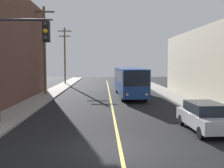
% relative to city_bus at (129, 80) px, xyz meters
% --- Properties ---
extents(ground_plane, '(120.00, 120.00, 0.00)m').
position_rel_city_bus_xyz_m(ground_plane, '(-2.20, -18.45, -1.82)').
color(ground_plane, black).
extents(sidewalk_left, '(2.50, 90.00, 0.15)m').
position_rel_city_bus_xyz_m(sidewalk_left, '(-9.45, -8.45, -1.74)').
color(sidewalk_left, gray).
rests_on(sidewalk_left, ground).
extents(sidewalk_right, '(2.50, 90.00, 0.15)m').
position_rel_city_bus_xyz_m(sidewalk_right, '(5.05, -8.45, -1.74)').
color(sidewalk_right, gray).
rests_on(sidewalk_right, ground).
extents(lane_stripe_center, '(0.16, 60.00, 0.01)m').
position_rel_city_bus_xyz_m(lane_stripe_center, '(-2.20, -3.45, -1.81)').
color(lane_stripe_center, '#D8CC4C').
rests_on(lane_stripe_center, ground).
extents(city_bus, '(2.80, 12.20, 3.20)m').
position_rel_city_bus_xyz_m(city_bus, '(0.00, 0.00, 0.00)').
color(city_bus, navy).
rests_on(city_bus, ground).
extents(parked_car_silver, '(1.93, 4.45, 1.62)m').
position_rel_city_bus_xyz_m(parked_car_silver, '(2.69, -15.63, -0.98)').
color(parked_car_silver, '#B7B7BC').
rests_on(parked_car_silver, ground).
extents(utility_pole_mid, '(2.40, 0.28, 10.12)m').
position_rel_city_bus_xyz_m(utility_pole_mid, '(-9.77, 1.11, 3.90)').
color(utility_pole_mid, brown).
rests_on(utility_pole_mid, sidewalk_left).
extents(utility_pole_far, '(2.40, 0.28, 9.87)m').
position_rel_city_bus_xyz_m(utility_pole_far, '(-9.79, 17.39, 3.76)').
color(utility_pole_far, brown).
rests_on(utility_pole_far, sidewalk_left).
extents(traffic_signal_left_corner, '(3.75, 0.48, 6.00)m').
position_rel_city_bus_xyz_m(traffic_signal_left_corner, '(-7.61, -17.18, 2.49)').
color(traffic_signal_left_corner, '#2D2D33').
rests_on(traffic_signal_left_corner, sidewalk_left).
extents(fire_hydrant, '(0.44, 0.26, 0.84)m').
position_rel_city_bus_xyz_m(fire_hydrant, '(4.65, -12.87, -1.23)').
color(fire_hydrant, red).
rests_on(fire_hydrant, sidewalk_right).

